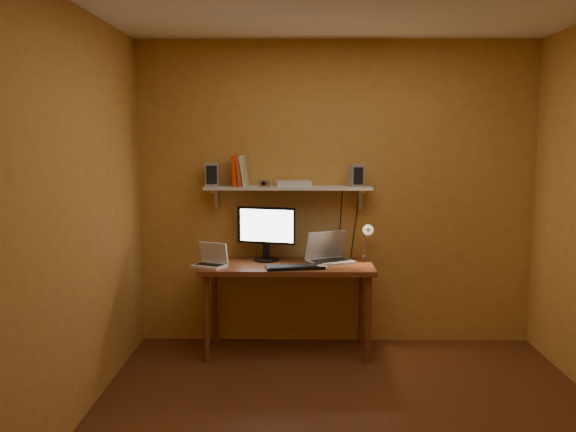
{
  "coord_description": "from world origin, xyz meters",
  "views": [
    {
      "loc": [
        -0.33,
        -3.63,
        1.78
      ],
      "look_at": [
        -0.4,
        1.18,
        1.16
      ],
      "focal_mm": 38.0,
      "sensor_mm": 36.0,
      "label": 1
    }
  ],
  "objects_px": {
    "netbook": "(211,260)",
    "shelf_camera": "(264,183)",
    "monitor": "(266,231)",
    "wall_shelf": "(288,188)",
    "router": "(293,183)",
    "desk": "(288,274)",
    "desk_lamp": "(367,237)",
    "speaker_left": "(212,174)",
    "speaker_right": "(356,176)",
    "keyboard": "(295,267)",
    "laptop": "(328,254)",
    "mouse": "(321,267)"
  },
  "relations": [
    {
      "from": "desk_lamp",
      "to": "speaker_left",
      "type": "xyz_separation_m",
      "value": [
        -1.3,
        0.07,
        0.52
      ]
    },
    {
      "from": "laptop",
      "to": "keyboard",
      "type": "distance_m",
      "value": 0.38
    },
    {
      "from": "desk",
      "to": "keyboard",
      "type": "xyz_separation_m",
      "value": [
        0.06,
        -0.18,
        0.1
      ]
    },
    {
      "from": "laptop",
      "to": "netbook",
      "type": "xyz_separation_m",
      "value": [
        -0.95,
        -0.19,
        -0.01
      ]
    },
    {
      "from": "laptop",
      "to": "desk_lamp",
      "type": "xyz_separation_m",
      "value": [
        0.33,
        0.04,
        0.14
      ]
    },
    {
      "from": "monitor",
      "to": "shelf_camera",
      "type": "bearing_deg",
      "value": -105.14
    },
    {
      "from": "wall_shelf",
      "to": "netbook",
      "type": "distance_m",
      "value": 0.88
    },
    {
      "from": "desk",
      "to": "wall_shelf",
      "type": "xyz_separation_m",
      "value": [
        0.0,
        0.19,
        0.69
      ]
    },
    {
      "from": "speaker_left",
      "to": "speaker_right",
      "type": "xyz_separation_m",
      "value": [
        1.21,
        -0.0,
        -0.01
      ]
    },
    {
      "from": "router",
      "to": "mouse",
      "type": "bearing_deg",
      "value": -59.82
    },
    {
      "from": "desk",
      "to": "desk_lamp",
      "type": "relative_size",
      "value": 3.73
    },
    {
      "from": "wall_shelf",
      "to": "keyboard",
      "type": "bearing_deg",
      "value": -80.46
    },
    {
      "from": "desk",
      "to": "shelf_camera",
      "type": "xyz_separation_m",
      "value": [
        -0.2,
        0.12,
        0.74
      ]
    },
    {
      "from": "desk",
      "to": "monitor",
      "type": "distance_m",
      "value": 0.41
    },
    {
      "from": "laptop",
      "to": "shelf_camera",
      "type": "bearing_deg",
      "value": 151.54
    },
    {
      "from": "laptop",
      "to": "wall_shelf",
      "type": "bearing_deg",
      "value": 137.17
    },
    {
      "from": "shelf_camera",
      "to": "speaker_left",
      "type": "bearing_deg",
      "value": 170.59
    },
    {
      "from": "mouse",
      "to": "speaker_right",
      "type": "height_order",
      "value": "speaker_right"
    },
    {
      "from": "desk_lamp",
      "to": "shelf_camera",
      "type": "bearing_deg",
      "value": -179.46
    },
    {
      "from": "shelf_camera",
      "to": "mouse",
      "type": "bearing_deg",
      "value": -33.04
    },
    {
      "from": "keyboard",
      "to": "router",
      "type": "height_order",
      "value": "router"
    },
    {
      "from": "speaker_left",
      "to": "keyboard",
      "type": "bearing_deg",
      "value": -33.74
    },
    {
      "from": "wall_shelf",
      "to": "router",
      "type": "height_order",
      "value": "router"
    },
    {
      "from": "keyboard",
      "to": "router",
      "type": "xyz_separation_m",
      "value": [
        -0.02,
        0.38,
        0.64
      ]
    },
    {
      "from": "keyboard",
      "to": "speaker_left",
      "type": "bearing_deg",
      "value": 142.31
    },
    {
      "from": "wall_shelf",
      "to": "mouse",
      "type": "bearing_deg",
      "value": -54.57
    },
    {
      "from": "laptop",
      "to": "keyboard",
      "type": "relative_size",
      "value": 0.94
    },
    {
      "from": "monitor",
      "to": "speaker_right",
      "type": "relative_size",
      "value": 2.7
    },
    {
      "from": "desk_lamp",
      "to": "speaker_left",
      "type": "bearing_deg",
      "value": 177.12
    },
    {
      "from": "speaker_left",
      "to": "speaker_right",
      "type": "distance_m",
      "value": 1.21
    },
    {
      "from": "mouse",
      "to": "keyboard",
      "type": "bearing_deg",
      "value": -174.47
    },
    {
      "from": "monitor",
      "to": "speaker_left",
      "type": "bearing_deg",
      "value": -170.91
    },
    {
      "from": "laptop",
      "to": "speaker_right",
      "type": "bearing_deg",
      "value": -2.11
    },
    {
      "from": "netbook",
      "to": "shelf_camera",
      "type": "height_order",
      "value": "shelf_camera"
    },
    {
      "from": "keyboard",
      "to": "mouse",
      "type": "bearing_deg",
      "value": -12.17
    },
    {
      "from": "monitor",
      "to": "mouse",
      "type": "relative_size",
      "value": 5.1
    },
    {
      "from": "wall_shelf",
      "to": "router",
      "type": "distance_m",
      "value": 0.06
    },
    {
      "from": "speaker_left",
      "to": "router",
      "type": "distance_m",
      "value": 0.69
    },
    {
      "from": "speaker_right",
      "to": "desk_lamp",
      "type": "bearing_deg",
      "value": -48.56
    },
    {
      "from": "keyboard",
      "to": "shelf_camera",
      "type": "bearing_deg",
      "value": 121.24
    },
    {
      "from": "wall_shelf",
      "to": "desk_lamp",
      "type": "relative_size",
      "value": 3.73
    },
    {
      "from": "shelf_camera",
      "to": "desk",
      "type": "bearing_deg",
      "value": -30.97
    },
    {
      "from": "monitor",
      "to": "netbook",
      "type": "bearing_deg",
      "value": -135.2
    },
    {
      "from": "desk",
      "to": "router",
      "type": "height_order",
      "value": "router"
    },
    {
      "from": "keyboard",
      "to": "speaker_right",
      "type": "distance_m",
      "value": 0.94
    },
    {
      "from": "wall_shelf",
      "to": "keyboard",
      "type": "height_order",
      "value": "wall_shelf"
    },
    {
      "from": "mouse",
      "to": "speaker_left",
      "type": "relative_size",
      "value": 0.49
    },
    {
      "from": "desk_lamp",
      "to": "speaker_right",
      "type": "bearing_deg",
      "value": 145.0
    },
    {
      "from": "keyboard",
      "to": "speaker_right",
      "type": "bearing_deg",
      "value": 25.7
    },
    {
      "from": "keyboard",
      "to": "mouse",
      "type": "height_order",
      "value": "mouse"
    }
  ]
}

